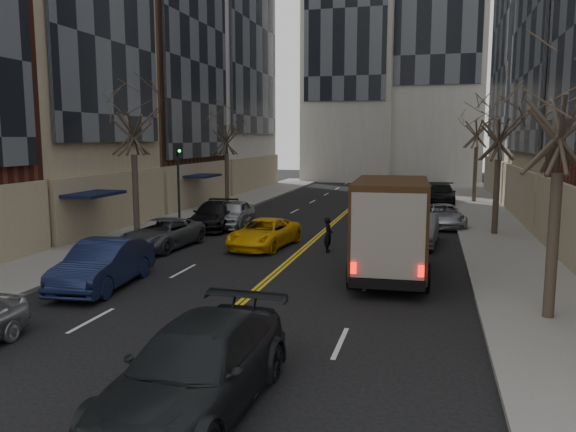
% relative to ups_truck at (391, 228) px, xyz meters
% --- Properties ---
extents(sidewalk_left, '(4.00, 66.00, 0.15)m').
position_rel_ups_truck_xyz_m(sidewalk_left, '(-13.20, 12.01, -1.73)').
color(sidewalk_left, slate).
rests_on(sidewalk_left, ground).
extents(sidewalk_right, '(4.00, 66.00, 0.15)m').
position_rel_ups_truck_xyz_m(sidewalk_right, '(4.80, 12.01, -1.73)').
color(sidewalk_right, slate).
rests_on(sidewalk_right, ground).
extents(tree_lf_mid, '(3.20, 3.20, 8.91)m').
position_rel_ups_truck_xyz_m(tree_lf_mid, '(-13.00, 5.01, 4.79)').
color(tree_lf_mid, '#382D23').
rests_on(tree_lf_mid, sidewalk_left).
extents(tree_lf_far, '(3.20, 3.20, 8.12)m').
position_rel_ups_truck_xyz_m(tree_lf_far, '(-13.00, 18.01, 4.22)').
color(tree_lf_far, '#382D23').
rests_on(tree_lf_far, sidewalk_left).
extents(tree_rt_near, '(3.20, 3.20, 8.71)m').
position_rel_ups_truck_xyz_m(tree_rt_near, '(4.60, -3.99, 4.65)').
color(tree_rt_near, '#382D23').
rests_on(tree_rt_near, sidewalk_right).
extents(tree_rt_mid, '(3.20, 3.20, 8.32)m').
position_rel_ups_truck_xyz_m(tree_rt_mid, '(4.60, 10.01, 4.36)').
color(tree_rt_mid, '#382D23').
rests_on(tree_rt_mid, sidewalk_right).
extents(tree_rt_far, '(3.20, 3.20, 9.11)m').
position_rel_ups_truck_xyz_m(tree_rt_far, '(4.60, 25.01, 4.93)').
color(tree_rt_far, '#382D23').
rests_on(tree_rt_far, sidewalk_right).
extents(traffic_signal, '(0.29, 0.26, 4.70)m').
position_rel_ups_truck_xyz_m(traffic_signal, '(-11.59, 7.01, 1.01)').
color(traffic_signal, black).
rests_on(traffic_signal, sidewalk_left).
extents(ups_truck, '(2.89, 6.65, 3.59)m').
position_rel_ups_truck_xyz_m(ups_truck, '(0.00, 0.00, 0.00)').
color(ups_truck, black).
rests_on(ups_truck, ground).
extents(observer_sedan, '(2.46, 5.67, 1.62)m').
position_rel_ups_truck_xyz_m(observer_sedan, '(-2.75, -11.06, -1.00)').
color(observer_sedan, black).
rests_on(observer_sedan, ground).
extents(taxi, '(2.74, 4.96, 1.31)m').
position_rel_ups_truck_xyz_m(taxi, '(-6.04, 4.22, -1.15)').
color(taxi, '#E8AC09').
rests_on(taxi, ground).
extents(pedestrian, '(0.40, 0.59, 1.56)m').
position_rel_ups_truck_xyz_m(pedestrian, '(-2.98, 3.87, -1.03)').
color(pedestrian, black).
rests_on(pedestrian, ground).
extents(parked_lf_b, '(2.15, 5.00, 1.60)m').
position_rel_ups_truck_xyz_m(parked_lf_b, '(-9.30, -3.82, -1.01)').
color(parked_lf_b, '#111937').
rests_on(parked_lf_b, ground).
extents(parked_lf_c, '(2.62, 5.04, 1.36)m').
position_rel_ups_truck_xyz_m(parked_lf_c, '(-10.50, 2.85, -1.13)').
color(parked_lf_c, '#44464A').
rests_on(parked_lf_c, ground).
extents(parked_lf_d, '(2.72, 5.34, 1.48)m').
position_rel_ups_truck_xyz_m(parked_lf_d, '(-10.31, 8.70, -1.07)').
color(parked_lf_d, black).
rests_on(parked_lf_d, ground).
extents(parked_lf_e, '(2.08, 4.57, 1.52)m').
position_rel_ups_truck_xyz_m(parked_lf_e, '(-9.44, 9.42, -1.05)').
color(parked_lf_e, '#9A9CA1').
rests_on(parked_lf_e, ground).
extents(parked_rt_a, '(1.83, 4.51, 1.46)m').
position_rel_ups_truck_xyz_m(parked_rt_a, '(0.90, 6.61, -1.08)').
color(parked_rt_a, '#53565C').
rests_on(parked_rt_a, ground).
extents(parked_rt_b, '(2.64, 4.81, 1.28)m').
position_rel_ups_truck_xyz_m(parked_rt_b, '(2.10, 12.56, -1.17)').
color(parked_rt_b, '#B3B5BB').
rests_on(parked_rt_b, ground).
extents(parked_rt_c, '(2.29, 5.36, 1.54)m').
position_rel_ups_truck_xyz_m(parked_rt_c, '(2.10, 23.64, -1.04)').
color(parked_rt_c, black).
rests_on(parked_rt_c, ground).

